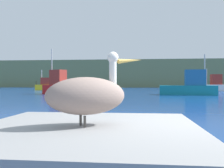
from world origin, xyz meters
TOP-DOWN VIEW (x-y plane):
  - hillside_backdrop at (0.00, 72.61)m, footprint 140.00×15.11m
  - pier_dock at (-1.42, -0.64)m, footprint 2.60×2.56m
  - pelican at (-1.41, -0.63)m, footprint 1.19×0.87m
  - fishing_boat_teal at (4.92, 24.12)m, footprint 6.13×2.64m
  - fishing_boat_yellow at (-16.43, 39.48)m, footprint 5.52×2.43m
  - fishing_boat_white at (11.97, 37.84)m, footprint 5.36×2.07m
  - fishing_boat_red at (-9.84, 24.56)m, footprint 4.73×3.37m

SIDE VIEW (x-z plane):
  - pier_dock at x=-1.42m, z-range 0.00..0.83m
  - fishing_boat_yellow at x=-16.43m, z-range -1.03..2.62m
  - fishing_boat_white at x=11.97m, z-range -0.92..2.70m
  - fishing_boat_teal at x=4.92m, z-range -1.25..3.14m
  - fishing_boat_red at x=-9.84m, z-range -1.65..3.74m
  - pelican at x=-1.41m, z-range 0.75..1.63m
  - hillside_backdrop at x=0.00m, z-range 0.00..7.87m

